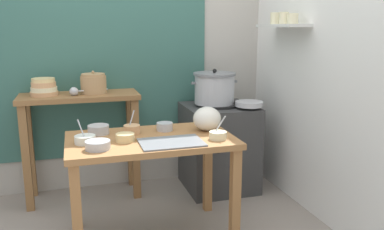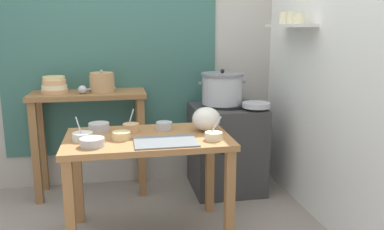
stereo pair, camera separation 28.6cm
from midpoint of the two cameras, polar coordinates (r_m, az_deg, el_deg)
wall_back at (r=3.68m, az=-5.71°, el=10.30°), size 4.40×0.12×2.60m
wall_right at (r=3.22m, az=20.21°, el=9.26°), size 0.30×3.20×2.60m
prep_table at (r=2.72m, az=-3.30°, el=-5.34°), size 1.10×0.66×0.72m
back_shelf_table at (r=3.48m, az=-12.20°, el=-0.42°), size 0.96×0.40×0.90m
stove_block at (r=3.60m, az=7.18°, el=-4.68°), size 0.60×0.61×0.78m
steamer_pot at (r=3.49m, az=6.69°, el=3.78°), size 0.42×0.37×0.31m
clay_pot at (r=3.43m, az=-10.44°, el=4.60°), size 0.21×0.21×0.19m
bowl_stack_enamel at (r=3.47m, az=-16.89°, el=4.07°), size 0.22×0.22×0.14m
ladle at (r=3.37m, az=-12.87°, el=3.56°), size 0.31×0.08×0.07m
serving_tray at (r=2.54m, az=-0.58°, el=-3.88°), size 0.40×0.28×0.01m
plastic_bag at (r=2.81m, az=4.97°, el=-0.61°), size 0.20×0.19×0.17m
wide_pan at (r=3.40m, az=11.56°, el=1.39°), size 0.24×0.24×0.04m
prep_bowl_0 at (r=2.84m, az=-10.39°, el=-1.71°), size 0.15×0.15×0.06m
prep_bowl_1 at (r=2.64m, az=-12.44°, el=-3.00°), size 0.13×0.13×0.15m
prep_bowl_2 at (r=2.62m, az=-7.01°, el=-2.93°), size 0.12×0.12×0.05m
prep_bowl_3 at (r=2.79m, az=-5.85°, el=-1.81°), size 0.11×0.11×0.16m
prep_bowl_4 at (r=2.84m, az=-1.14°, el=-1.55°), size 0.12×0.12×0.06m
prep_bowl_5 at (r=2.61m, az=6.26°, el=-2.98°), size 0.12×0.12×0.16m
prep_bowl_6 at (r=2.50m, az=-10.93°, el=-3.83°), size 0.15×0.15×0.05m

